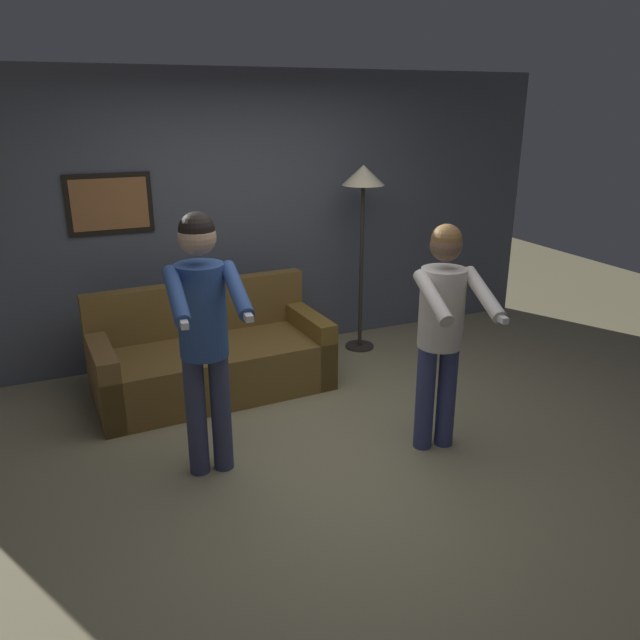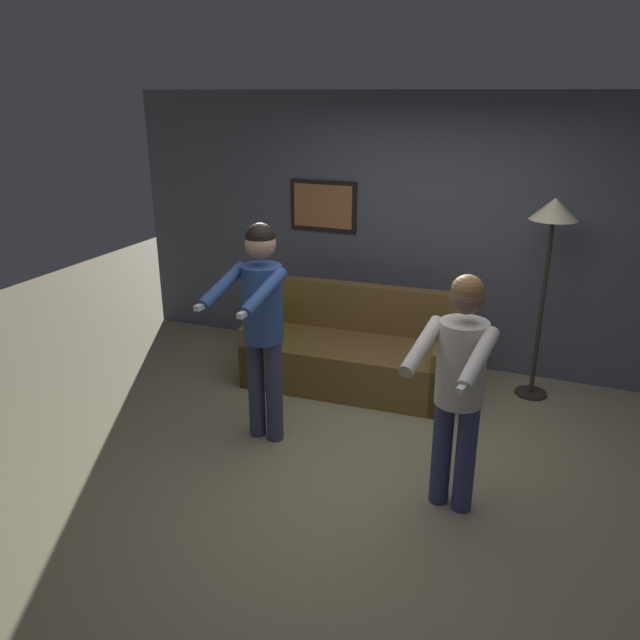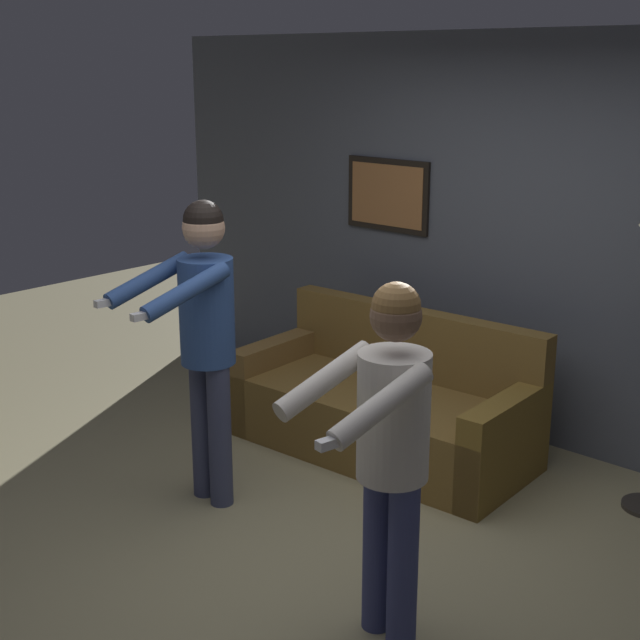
% 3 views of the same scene
% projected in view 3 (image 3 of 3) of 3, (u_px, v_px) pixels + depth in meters
% --- Properties ---
extents(ground_plane, '(12.00, 12.00, 0.00)m').
position_uv_depth(ground_plane, '(312.00, 556.00, 4.51)').
color(ground_plane, '#978E67').
extents(back_wall_assembly, '(6.40, 0.09, 2.60)m').
position_uv_depth(back_wall_assembly, '(531.00, 243.00, 5.62)').
color(back_wall_assembly, '#535863').
rests_on(back_wall_assembly, ground_plane).
extents(couch, '(1.94, 0.94, 0.87)m').
position_uv_depth(couch, '(385.00, 409.00, 5.67)').
color(couch, brown).
rests_on(couch, ground_plane).
extents(person_standing_left, '(0.47, 0.73, 1.72)m').
position_uv_depth(person_standing_left, '(204.00, 324.00, 4.80)').
color(person_standing_left, '#3A405F').
rests_on(person_standing_left, ground_plane).
extents(person_standing_right, '(0.51, 0.69, 1.59)m').
position_uv_depth(person_standing_right, '(390.00, 436.00, 3.62)').
color(person_standing_right, '#3C4377').
rests_on(person_standing_right, ground_plane).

